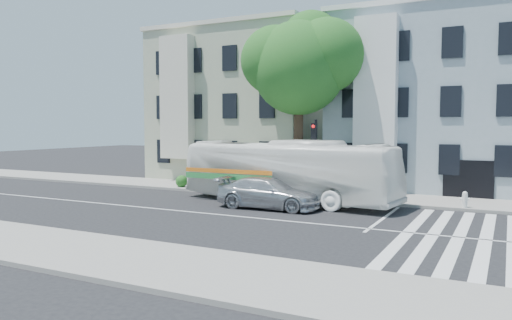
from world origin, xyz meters
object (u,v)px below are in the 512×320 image
Objects in this scene: sedan at (268,193)px; fire_hydrant at (465,199)px; traffic_signal at (315,149)px; bus at (287,171)px.

fire_hydrant is at bearing -68.29° from sedan.
traffic_signal reaches higher than sedan.
traffic_signal is 7.87m from fire_hydrant.
bus is at bearing -135.50° from traffic_signal.
fire_hydrant is (8.70, 3.70, -0.21)m from sedan.
sedan is 9.45m from fire_hydrant.
bus is 2.28× the size of sedan.
fire_hydrant is (8.60, 1.56, -1.11)m from bus.
fire_hydrant is at bearing -72.82° from bus.
sedan is 4.11m from traffic_signal.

